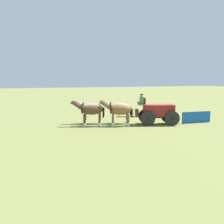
{
  "coord_description": "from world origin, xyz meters",
  "views": [
    {
      "loc": [
        13.02,
        19.76,
        4.19
      ],
      "look_at": [
        4.11,
        -1.47,
        1.2
      ],
      "focal_mm": 40.26,
      "sensor_mm": 36.0,
      "label": 1
    }
  ],
  "objects_px": {
    "draft_horse_rear_near": "(119,110)",
    "draft_horse_lead_off": "(91,109)",
    "draft_horse_rear_off": "(118,109)",
    "show_wagon": "(157,111)",
    "draft_horse_lead_near": "(90,111)"
  },
  "relations": [
    {
      "from": "show_wagon",
      "to": "draft_horse_lead_off",
      "type": "height_order",
      "value": "show_wagon"
    },
    {
      "from": "draft_horse_rear_off",
      "to": "draft_horse_lead_near",
      "type": "relative_size",
      "value": 1.01
    },
    {
      "from": "draft_horse_rear_off",
      "to": "draft_horse_lead_off",
      "type": "distance_m",
      "value": 2.6
    },
    {
      "from": "draft_horse_rear_near",
      "to": "draft_horse_rear_off",
      "type": "xyz_separation_m",
      "value": [
        -0.49,
        -1.2,
        0.01
      ]
    },
    {
      "from": "draft_horse_rear_near",
      "to": "draft_horse_rear_off",
      "type": "distance_m",
      "value": 1.3
    },
    {
      "from": "draft_horse_rear_near",
      "to": "draft_horse_lead_off",
      "type": "height_order",
      "value": "draft_horse_rear_near"
    },
    {
      "from": "show_wagon",
      "to": "draft_horse_rear_off",
      "type": "distance_m",
      "value": 3.62
    },
    {
      "from": "draft_horse_rear_off",
      "to": "show_wagon",
      "type": "bearing_deg",
      "value": 147.91
    },
    {
      "from": "draft_horse_lead_off",
      "to": "draft_horse_rear_off",
      "type": "bearing_deg",
      "value": 158.25
    },
    {
      "from": "show_wagon",
      "to": "draft_horse_lead_off",
      "type": "distance_m",
      "value": 6.2
    },
    {
      "from": "draft_horse_rear_off",
      "to": "draft_horse_lead_near",
      "type": "distance_m",
      "value": 2.92
    },
    {
      "from": "draft_horse_rear_near",
      "to": "draft_horse_lead_near",
      "type": "relative_size",
      "value": 1.01
    },
    {
      "from": "draft_horse_rear_near",
      "to": "draft_horse_lead_off",
      "type": "bearing_deg",
      "value": -48.38
    },
    {
      "from": "draft_horse_rear_near",
      "to": "draft_horse_lead_off",
      "type": "relative_size",
      "value": 0.99
    },
    {
      "from": "draft_horse_rear_off",
      "to": "draft_horse_lead_off",
      "type": "height_order",
      "value": "draft_horse_rear_off"
    }
  ]
}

